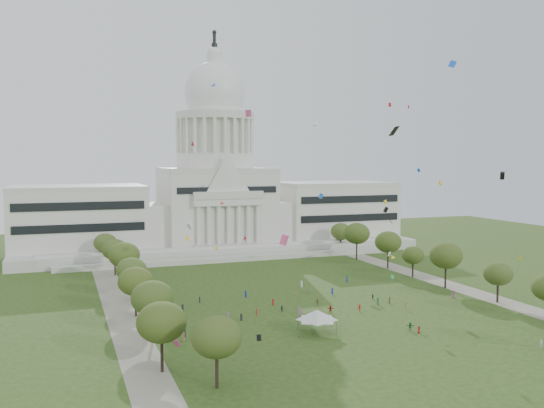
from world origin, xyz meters
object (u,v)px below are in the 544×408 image
Objects in this scene: event_tent at (317,315)px; person_0 at (454,294)px; person_1 at (541,344)px; capitol at (216,197)px.

person_0 is at bearing 18.58° from event_tent.
event_tent is at bearing 127.54° from person_1.
event_tent is (-9.92, -123.65, -18.22)m from capitol.
person_1 is at bearing -79.42° from capitol.
person_1 is (37.66, -24.82, -3.16)m from event_tent.
event_tent is 45.21m from person_1.
event_tent is at bearing -94.59° from capitol.
capitol is at bearing 85.41° from event_tent.
person_0 is (38.40, -107.40, -21.28)m from capitol.
event_tent reaches higher than person_0.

